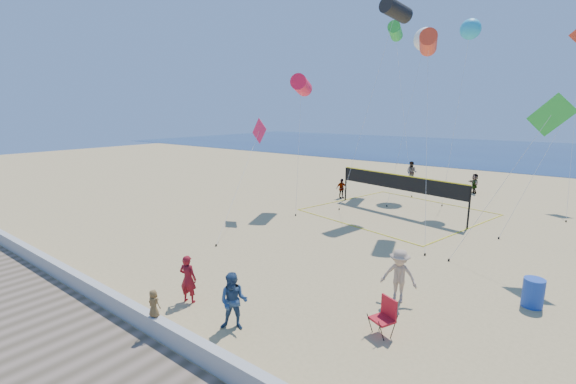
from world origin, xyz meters
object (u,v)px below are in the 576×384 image
Objects in this scene: woman at (188,279)px; volleyball_net at (399,187)px; camp_chair at (385,314)px; trash_barrel at (533,293)px.

woman is 15.70m from volleyball_net.
volleyball_net reaches higher than camp_chair.
woman is at bearing -143.86° from trash_barrel.
camp_chair is 5.54m from trash_barrel.
camp_chair is at bearing -178.87° from woman.
woman is 1.71× the size of trash_barrel.
camp_chair is at bearing -125.11° from trash_barrel.
volleyball_net is (1.02, 15.64, 0.85)m from woman.
woman is at bearing -80.94° from volleyball_net.
volleyball_net is (-5.04, 13.41, 1.05)m from camp_chair.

